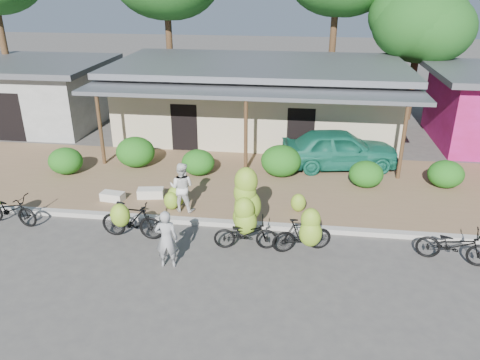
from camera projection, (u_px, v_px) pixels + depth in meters
The scene contains 25 objects.
ground at pixel (218, 263), 12.26m from camera, with size 100.00×100.00×0.00m, color #484543.
sidewalk at pixel (242, 184), 16.77m from camera, with size 60.00×6.00×0.12m, color #806345.
curb at pixel (229, 224), 14.05m from camera, with size 60.00×0.25×0.15m, color #A8A399.
shop_main at pixel (258, 98), 21.49m from camera, with size 13.00×8.50×3.35m.
shop_grey at pixel (35, 93), 22.90m from camera, with size 7.00×6.00×3.15m.
tree_near_right at pixel (416, 20), 22.68m from camera, with size 4.83×4.68×6.69m.
hedge_0 at pixel (66, 161), 17.30m from camera, with size 1.26×1.14×0.99m, color #1A5112.
hedge_1 at pixel (135, 152), 17.93m from camera, with size 1.49×1.34×1.16m, color #1A5112.
hedge_2 at pixel (198, 162), 17.21m from camera, with size 1.22×1.10×0.95m, color #1A5112.
hedge_3 at pixel (281, 161), 17.08m from camera, with size 1.47×1.33×1.15m, color #1A5112.
hedge_4 at pixel (366, 174), 16.23m from camera, with size 1.18×1.06×0.92m, color #1A5112.
hedge_5 at pixel (446, 174), 16.20m from camera, with size 1.23×1.10×0.96m, color #1A5112.
bike_far_left at pixel (7, 208), 13.89m from camera, with size 1.92×1.34×1.37m.
bike_left at pixel (130, 220), 13.13m from camera, with size 1.88×1.20×1.39m.
bike_center at pixel (246, 215), 12.85m from camera, with size 1.79×1.27×2.18m.
bike_right at pixel (305, 233), 12.37m from camera, with size 1.72×1.34×1.59m.
bike_far_right at pixel (454, 245), 12.13m from camera, with size 1.96×1.03×0.98m.
loose_banana_a at pixel (171, 201), 14.70m from camera, with size 0.47×0.40×0.58m, color #84AB2A.
loose_banana_b at pixel (176, 196), 14.88m from camera, with size 0.55×0.47×0.69m, color #84AB2A.
loose_banana_c at pixel (298, 203), 14.58m from camera, with size 0.47×0.40×0.59m, color #84AB2A.
sack_near at pixel (151, 193), 15.56m from camera, with size 0.85×0.40×0.30m, color silver.
sack_far at pixel (113, 196), 15.34m from camera, with size 0.75×0.38×0.28m, color silver.
vendor at pixel (166, 239), 11.83m from camera, with size 0.58×0.38×1.59m, color gray.
bystander at pixel (182, 187), 14.44m from camera, with size 0.77×0.60×1.59m, color white.
teal_van at pixel (340, 149), 17.77m from camera, with size 1.77×4.40×1.50m, color #176B53.
Camera 1 is at (1.93, -10.19, 6.92)m, focal length 35.00 mm.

